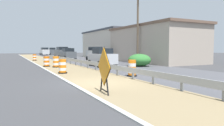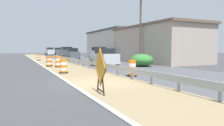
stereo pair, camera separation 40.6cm
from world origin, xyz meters
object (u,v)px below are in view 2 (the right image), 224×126
warning_sign_diamond (100,68)px  car_distant_a (57,51)px  car_mid_far_lane (71,52)px  car_lead_near_lane (104,57)px  car_trailing_far_lane (66,53)px  car_lead_far_lane (50,51)px  traffic_barrel_close (63,67)px  utility_pole_near (141,25)px  car_trailing_near_lane (99,54)px  traffic_barrel_far (49,62)px  traffic_barrel_nearest (132,69)px  car_distant_b (72,54)px  traffic_barrel_mid (58,62)px  traffic_barrel_farther (39,58)px

warning_sign_diamond → car_distant_a: (8.63, 57.02, 0.02)m
warning_sign_diamond → car_mid_far_lane: car_mid_far_lane is taller
car_lead_near_lane → car_trailing_far_lane: bearing=-0.9°
car_lead_near_lane → car_lead_far_lane: (0.30, 40.50, 0.13)m
traffic_barrel_close → car_trailing_far_lane: (5.72, 24.62, 0.62)m
car_trailing_far_lane → car_distant_a: (2.83, 24.64, -0.03)m
utility_pole_near → car_trailing_near_lane: bearing=103.9°
traffic_barrel_far → utility_pole_near: (10.88, -0.76, 4.31)m
traffic_barrel_close → car_mid_far_lane: (8.65, 32.58, 0.53)m
car_distant_a → utility_pole_near: (2.24, -43.33, 3.71)m
car_lead_near_lane → car_mid_far_lane: car_mid_far_lane is taller
traffic_barrel_nearest → utility_pole_near: 12.69m
traffic_barrel_close → traffic_barrel_far: bearing=90.8°
warning_sign_diamond → traffic_barrel_far: 14.45m
warning_sign_diamond → car_mid_far_lane: size_ratio=0.49×
car_lead_near_lane → car_mid_far_lane: size_ratio=1.00×
traffic_barrel_close → traffic_barrel_nearest: bearing=-44.6°
car_trailing_far_lane → car_distant_b: bearing=175.4°
car_distant_b → car_lead_near_lane: bearing=177.8°
traffic_barrel_far → car_distant_b: 13.41m
traffic_barrel_close → car_trailing_near_lane: bearing=59.1°
warning_sign_diamond → utility_pole_near: (10.87, 13.68, 3.74)m
car_trailing_far_lane → utility_pole_near: bearing=-166.3°
warning_sign_diamond → car_distant_b: 27.22m
warning_sign_diamond → car_distant_a: 57.67m
car_trailing_near_lane → traffic_barrel_nearest: bearing=-16.0°
car_trailing_near_lane → utility_pole_near: bearing=12.7°
car_lead_far_lane → utility_pole_near: size_ratio=0.51×
traffic_barrel_far → car_lead_far_lane: bearing=81.6°
traffic_barrel_mid → car_mid_far_lane: bearing=73.5°
traffic_barrel_farther → utility_pole_near: (10.75, -12.83, 4.35)m
warning_sign_diamond → traffic_barrel_far: bearing=-83.2°
car_mid_far_lane → car_distant_b: 14.06m
car_trailing_far_lane → utility_pole_near: (5.06, -18.70, 3.69)m
car_distant_a → car_lead_far_lane: bearing=-33.5°
traffic_barrel_mid → utility_pole_near: size_ratio=0.12×
car_trailing_near_lane → car_trailing_far_lane: 10.55m
warning_sign_diamond → utility_pole_near: bearing=-121.7°
traffic_barrel_far → car_trailing_near_lane: car_trailing_near_lane is taller
traffic_barrel_mid → car_distant_a: size_ratio=0.27×
traffic_barrel_close → traffic_barrel_farther: bearing=89.9°
traffic_barrel_close → utility_pole_near: utility_pole_near is taller
traffic_barrel_mid → car_lead_near_lane: 4.76m
traffic_barrel_far → car_distant_a: car_distant_a is taller
traffic_barrel_farther → car_trailing_far_lane: (5.69, 5.87, 0.67)m
traffic_barrel_close → traffic_barrel_mid: size_ratio=0.98×
traffic_barrel_far → car_mid_far_lane: car_mid_far_lane is taller
traffic_barrel_farther → utility_pole_near: utility_pole_near is taller
car_trailing_near_lane → car_lead_near_lane: bearing=-19.8°
traffic_barrel_nearest → traffic_barrel_close: size_ratio=1.03×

